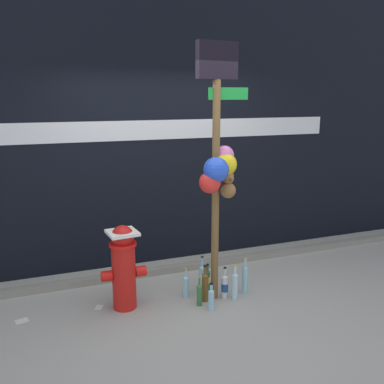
{
  "coord_description": "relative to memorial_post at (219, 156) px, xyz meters",
  "views": [
    {
      "loc": [
        -1.53,
        -3.73,
        2.17
      ],
      "look_at": [
        -0.03,
        0.22,
        1.21
      ],
      "focal_mm": 39.88,
      "sensor_mm": 36.0,
      "label": 1
    }
  ],
  "objects": [
    {
      "name": "ground_plane",
      "position": [
        -0.24,
        -0.16,
        -1.57
      ],
      "size": [
        14.0,
        14.0,
        0.0
      ],
      "primitive_type": "plane",
      "color": "#9E9B93"
    },
    {
      "name": "building_wall",
      "position": [
        -0.24,
        1.41,
        0.2
      ],
      "size": [
        10.0,
        0.21,
        3.54
      ],
      "color": "black",
      "rests_on": "ground_plane"
    },
    {
      "name": "curb_strip",
      "position": [
        -0.24,
        0.89,
        -1.53
      ],
      "size": [
        8.0,
        0.12,
        0.08
      ],
      "primitive_type": "cube",
      "color": "gray",
      "rests_on": "ground_plane"
    },
    {
      "name": "memorial_post",
      "position": [
        0.0,
        0.0,
        0.0
      ],
      "size": [
        0.58,
        0.43,
        2.69
      ],
      "color": "brown",
      "rests_on": "ground_plane"
    },
    {
      "name": "fire_hydrant",
      "position": [
        -0.97,
        0.19,
        -1.11
      ],
      "size": [
        0.46,
        0.32,
        0.89
      ],
      "color": "red",
      "rests_on": "ground_plane"
    },
    {
      "name": "bottle_0",
      "position": [
        -0.3,
        0.18,
        -1.44
      ],
      "size": [
        0.07,
        0.07,
        0.34
      ],
      "color": "#93CCE0",
      "rests_on": "ground_plane"
    },
    {
      "name": "bottle_1",
      "position": [
        0.18,
        -0.07,
        -1.4
      ],
      "size": [
        0.06,
        0.06,
        0.4
      ],
      "color": "#B2DBEA",
      "rests_on": "ground_plane"
    },
    {
      "name": "bottle_2",
      "position": [
        0.36,
        0.04,
        -1.4
      ],
      "size": [
        0.06,
        0.06,
        0.41
      ],
      "color": "#93CCE0",
      "rests_on": "ground_plane"
    },
    {
      "name": "bottle_3",
      "position": [
        -0.15,
        -0.19,
        -1.45
      ],
      "size": [
        0.06,
        0.06,
        0.3
      ],
      "color": "#93CCE0",
      "rests_on": "ground_plane"
    },
    {
      "name": "bottle_4",
      "position": [
        0.0,
        0.26,
        -1.45
      ],
      "size": [
        0.06,
        0.06,
        0.31
      ],
      "color": "#337038",
      "rests_on": "ground_plane"
    },
    {
      "name": "bottle_5",
      "position": [
        0.1,
        0.01,
        -1.44
      ],
      "size": [
        0.07,
        0.07,
        0.35
      ],
      "color": "silver",
      "rests_on": "ground_plane"
    },
    {
      "name": "bottle_6",
      "position": [
        -0.08,
        0.22,
        -1.41
      ],
      "size": [
        0.07,
        0.07,
        0.43
      ],
      "color": "#93CCE0",
      "rests_on": "ground_plane"
    },
    {
      "name": "bottle_7",
      "position": [
        -0.13,
        0.02,
        -1.4
      ],
      "size": [
        0.07,
        0.07,
        0.41
      ],
      "color": "brown",
      "rests_on": "ground_plane"
    },
    {
      "name": "bottle_8",
      "position": [
        -0.23,
        -0.05,
        -1.44
      ],
      "size": [
        0.06,
        0.06,
        0.33
      ],
      "color": "#337038",
      "rests_on": "ground_plane"
    },
    {
      "name": "litter_0",
      "position": [
        -1.99,
        0.27,
        -1.57
      ],
      "size": [
        0.14,
        0.13,
        0.01
      ],
      "primitive_type": "cube",
      "rotation": [
        0.0,
        0.0,
        0.26
      ],
      "color": "silver",
      "rests_on": "ground_plane"
    },
    {
      "name": "litter_1",
      "position": [
        -1.23,
        0.28,
        -1.57
      ],
      "size": [
        0.11,
        0.13,
        0.01
      ],
      "primitive_type": "cube",
      "rotation": [
        0.0,
        0.0,
        1.13
      ],
      "color": "silver",
      "rests_on": "ground_plane"
    }
  ]
}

